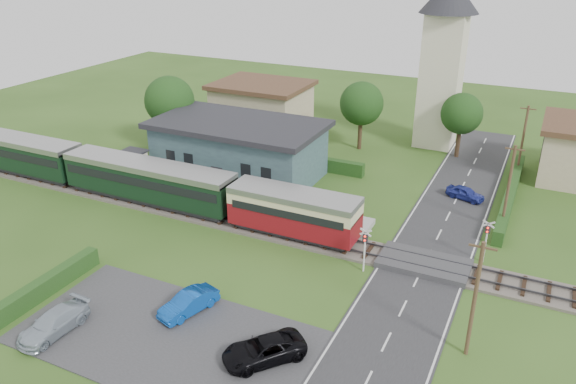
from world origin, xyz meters
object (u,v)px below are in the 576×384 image
at_px(train, 119,174).
at_px(church_tower, 444,51).
at_px(station_building, 239,148).
at_px(car_park_silver, 53,323).
at_px(pedestrian_far, 153,173).
at_px(car_on_road, 465,193).
at_px(house_west, 262,105).
at_px(pedestrian_near, 278,199).
at_px(equipment_hut, 133,164).
at_px(crossing_signal_near, 365,244).
at_px(car_park_blue, 189,303).
at_px(crossing_signal_far, 487,235).
at_px(car_park_dark, 264,350).

bearing_deg(train, church_tower, 50.04).
height_order(station_building, church_tower, church_tower).
xyz_separation_m(train, car_park_silver, (9.33, -16.50, -1.46)).
bearing_deg(station_building, pedestrian_far, -133.27).
height_order(church_tower, car_on_road, church_tower).
relative_size(train, house_west, 4.00).
relative_size(church_tower, pedestrian_near, 11.15).
relative_size(equipment_hut, crossing_signal_near, 0.78).
bearing_deg(station_building, car_park_blue, -67.77).
bearing_deg(pedestrian_far, church_tower, -45.59).
bearing_deg(pedestrian_far, car_park_blue, -139.68).
distance_m(station_building, church_tower, 23.89).
height_order(crossing_signal_near, car_park_blue, crossing_signal_near).
bearing_deg(church_tower, pedestrian_near, -109.15).
distance_m(house_west, crossing_signal_far, 35.26).
height_order(equipment_hut, church_tower, church_tower).
bearing_deg(equipment_hut, car_park_silver, -61.84).
height_order(house_west, car_park_silver, house_west).
height_order(car_on_road, pedestrian_near, pedestrian_near).
distance_m(church_tower, crossing_signal_near, 29.57).
relative_size(crossing_signal_far, car_park_silver, 0.74).
relative_size(car_park_blue, car_park_silver, 0.88).
relative_size(crossing_signal_far, car_park_blue, 0.84).
distance_m(crossing_signal_near, car_park_blue, 12.21).
distance_m(car_on_road, car_park_blue, 26.99).
bearing_deg(car_on_road, pedestrian_far, 126.90).
relative_size(house_west, car_park_silver, 2.45).
xyz_separation_m(church_tower, pedestrian_near, (-7.94, -22.85, -8.99)).
bearing_deg(crossing_signal_far, house_west, 144.23).
bearing_deg(car_park_silver, train, 122.93).
xyz_separation_m(station_building, church_tower, (15.00, 17.01, 7.53)).
height_order(car_park_silver, pedestrian_far, pedestrian_far).
xyz_separation_m(station_building, crossing_signal_near, (16.40, -11.40, -0.55)).
xyz_separation_m(church_tower, car_park_blue, (-6.62, -37.50, -9.50)).
bearing_deg(car_on_road, church_tower, 39.65).
height_order(train, car_park_silver, train).
bearing_deg(pedestrian_far, train, 155.40).
bearing_deg(train, station_building, 52.97).
bearing_deg(pedestrian_near, car_park_dark, 109.19).
distance_m(car_park_dark, pedestrian_far, 25.88).
relative_size(car_park_silver, car_park_dark, 0.97).
bearing_deg(crossing_signal_far, equipment_hut, 178.54).
height_order(house_west, car_park_blue, house_west).
bearing_deg(pedestrian_far, car_park_silver, -160.94).
height_order(train, car_park_dark, train).
relative_size(car_park_blue, pedestrian_far, 2.07).
bearing_deg(crossing_signal_far, car_park_dark, -120.25).
bearing_deg(crossing_signal_near, car_park_dark, -100.12).
height_order(equipment_hut, train, train).
relative_size(station_building, car_park_dark, 3.53).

